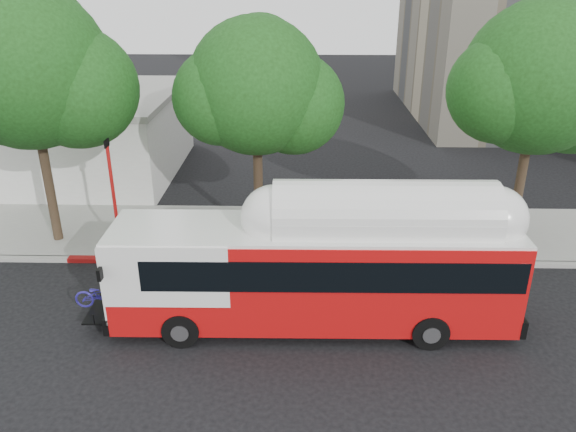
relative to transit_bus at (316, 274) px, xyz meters
The scene contains 10 objects.
ground 2.08m from the transit_bus, behind, with size 120.00×120.00×0.00m, color black.
sidewalk 6.72m from the transit_bus, 100.04° to the left, with size 60.00×5.00×0.15m, color gray.
curb_strip 4.31m from the transit_bus, 106.58° to the left, with size 60.00×0.30×0.15m, color gray.
red_curb_segment 5.86m from the transit_bus, 137.33° to the left, with size 10.00×0.32×0.16m, color maroon.
street_tree_left 12.12m from the transit_bus, 150.48° to the left, with size 6.67×5.80×9.74m.
street_tree_mid 7.48m from the transit_bus, 106.14° to the left, with size 5.75×5.00×8.62m.
street_tree_right 11.07m from the transit_bus, 34.79° to the left, with size 6.21×5.40×9.18m.
low_commercial_bldg 20.56m from the transit_bus, 137.41° to the left, with size 16.20×10.20×4.25m.
transit_bus is the anchor object (origin of this frame).
signal_pole 8.48m from the transit_bus, 149.53° to the left, with size 0.13×0.43×4.56m.
Camera 1 is at (0.63, -14.43, 9.98)m, focal length 35.00 mm.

